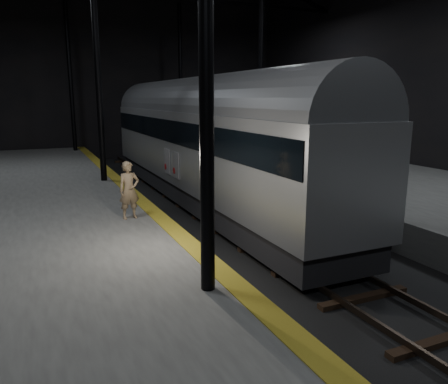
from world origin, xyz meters
TOP-DOWN VIEW (x-y plane):
  - ground at (0.00, 0.00)m, footprint 44.00×44.00m
  - platform_left at (-7.50, 0.00)m, footprint 9.00×43.80m
  - platform_right at (7.50, 0.00)m, footprint 9.00×43.80m
  - tactile_strip at (-3.25, 0.00)m, footprint 0.50×43.80m
  - track at (0.00, 0.00)m, footprint 2.40×43.00m
  - train at (-0.00, 6.14)m, footprint 2.93×19.57m
  - woman at (-4.08, 1.46)m, footprint 0.67×0.49m

SIDE VIEW (x-z plane):
  - ground at x=0.00m, z-range 0.00..0.00m
  - track at x=0.00m, z-range -0.05..0.19m
  - platform_left at x=-7.50m, z-range 0.00..1.00m
  - platform_right at x=7.50m, z-range 0.00..1.00m
  - tactile_strip at x=-3.25m, z-range 1.00..1.01m
  - woman at x=-4.08m, z-range 1.00..2.70m
  - train at x=0.00m, z-range 0.30..5.53m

